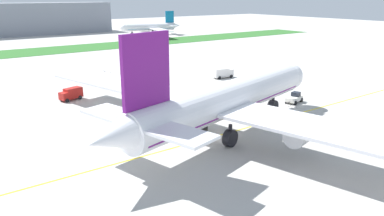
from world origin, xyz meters
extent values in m
plane|color=#ADAAA5|center=(0.00, 0.00, 0.00)|extent=(600.00, 600.00, 0.00)
cube|color=yellow|center=(0.00, 1.28, 0.00)|extent=(280.00, 0.36, 0.01)
cube|color=#2D6628|center=(0.00, 118.22, 0.05)|extent=(320.00, 24.00, 0.10)
cylinder|color=white|center=(1.87, 0.52, 6.31)|extent=(41.69, 15.81, 5.61)
cube|color=#661472|center=(1.87, 0.52, 5.33)|extent=(39.96, 14.96, 0.67)
sphere|color=white|center=(23.51, 6.10, 6.31)|extent=(5.33, 5.33, 5.33)
cone|color=white|center=(-20.72, -5.30, 6.74)|extent=(7.17, 6.16, 4.77)
cube|color=#661472|center=(-15.05, -3.84, 13.61)|extent=(7.39, 2.41, 8.98)
cube|color=white|center=(-17.26, 1.39, 7.16)|extent=(6.67, 9.84, 0.39)
cube|color=white|center=(-14.46, -9.48, 7.16)|extent=(6.67, 9.84, 0.39)
cube|color=white|center=(-5.51, 20.85, 5.61)|extent=(18.20, 38.54, 0.45)
cube|color=white|center=(5.23, -20.84, 5.61)|extent=(18.20, 38.54, 0.45)
cylinder|color=#B7BABF|center=(-2.20, 13.00, 3.92)|extent=(5.93, 4.32, 3.09)
cylinder|color=black|center=(0.38, 13.67, 3.92)|extent=(1.26, 3.25, 3.24)
cylinder|color=#B7BABF|center=(4.33, -12.37, 3.92)|extent=(5.93, 4.32, 3.09)
cylinder|color=black|center=(6.92, -11.71, 3.92)|extent=(1.26, 3.25, 3.24)
cylinder|color=black|center=(17.18, 4.47, 2.42)|extent=(0.59, 0.59, 2.18)
cylinder|color=black|center=(17.18, 4.47, 1.33)|extent=(2.88, 1.83, 2.67)
cylinder|color=black|center=(-2.09, 2.55, 2.42)|extent=(0.59, 0.59, 2.18)
cylinder|color=black|center=(-2.09, 2.55, 1.33)|extent=(2.88, 1.83, 2.67)
cylinder|color=black|center=(-0.62, -3.16, 2.42)|extent=(0.59, 0.59, 2.18)
cylinder|color=black|center=(-0.62, -3.16, 1.33)|extent=(2.88, 1.83, 2.67)
cube|color=black|center=(22.69, 5.89, 7.02)|extent=(2.95, 4.57, 1.01)
sphere|color=black|center=(-14.12, -0.76, 6.82)|extent=(0.39, 0.39, 0.39)
sphere|color=black|center=(-11.77, -0.15, 6.82)|extent=(0.39, 0.39, 0.39)
sphere|color=black|center=(-9.41, 0.46, 6.82)|extent=(0.39, 0.39, 0.39)
sphere|color=black|center=(-7.06, 1.06, 6.82)|extent=(0.39, 0.39, 0.39)
sphere|color=black|center=(-4.70, 1.67, 6.82)|extent=(0.39, 0.39, 0.39)
sphere|color=black|center=(-2.35, 2.28, 6.82)|extent=(0.39, 0.39, 0.39)
sphere|color=black|center=(0.01, 2.88, 6.82)|extent=(0.39, 0.39, 0.39)
sphere|color=black|center=(2.36, 3.49, 6.82)|extent=(0.39, 0.39, 0.39)
sphere|color=black|center=(4.72, 4.10, 6.82)|extent=(0.39, 0.39, 0.39)
sphere|color=black|center=(7.07, 4.70, 6.82)|extent=(0.39, 0.39, 0.39)
sphere|color=black|center=(9.43, 5.31, 6.82)|extent=(0.39, 0.39, 0.39)
sphere|color=black|center=(11.78, 5.92, 6.82)|extent=(0.39, 0.39, 0.39)
sphere|color=black|center=(14.14, 6.52, 6.82)|extent=(0.39, 0.39, 0.39)
sphere|color=black|center=(16.49, 7.13, 6.82)|extent=(0.39, 0.39, 0.39)
cube|color=white|center=(26.61, 6.89, 0.88)|extent=(4.80, 3.10, 0.87)
cube|color=black|center=(27.25, 7.06, 1.77)|extent=(1.93, 1.92, 0.90)
cylinder|color=black|center=(23.59, 6.12, 0.60)|extent=(1.77, 0.57, 0.12)
cylinder|color=black|center=(25.37, 5.51, 0.45)|extent=(0.96, 0.56, 0.90)
cylinder|color=black|center=(24.85, 7.51, 0.45)|extent=(0.96, 0.56, 0.90)
cylinder|color=black|center=(28.37, 6.28, 0.45)|extent=(0.96, 0.56, 0.90)
cylinder|color=black|center=(27.85, 8.28, 0.45)|extent=(0.96, 0.56, 0.90)
cylinder|color=black|center=(18.61, -4.59, 0.43)|extent=(0.13, 0.13, 0.86)
cylinder|color=#BFE519|center=(18.74, -4.67, 1.14)|extent=(0.10, 0.10, 0.55)
cylinder|color=black|center=(18.44, -4.48, 0.43)|extent=(0.13, 0.13, 0.86)
cylinder|color=#BFE519|center=(18.31, -4.40, 1.14)|extent=(0.10, 0.10, 0.55)
cube|color=#BFE519|center=(18.52, -4.53, 1.17)|extent=(0.52, 0.45, 0.61)
sphere|color=#8C6647|center=(18.52, -4.53, 1.60)|extent=(0.23, 0.23, 0.23)
cylinder|color=black|center=(-6.69, 1.56, 0.44)|extent=(0.13, 0.13, 0.89)
cylinder|color=orange|center=(-6.53, 1.53, 1.17)|extent=(0.10, 0.10, 0.57)
cylinder|color=black|center=(-6.89, 1.60, 0.44)|extent=(0.13, 0.13, 0.89)
cylinder|color=orange|center=(-7.04, 1.63, 1.17)|extent=(0.10, 0.10, 0.57)
cube|color=orange|center=(-6.79, 1.58, 1.20)|extent=(0.51, 0.34, 0.63)
sphere|color=brown|center=(-6.79, 1.58, 1.65)|extent=(0.24, 0.24, 0.24)
cube|color=#F2590C|center=(23.56, -9.34, 0.01)|extent=(0.36, 0.36, 0.03)
cone|color=#F2590C|center=(23.56, -9.34, 0.31)|extent=(0.28, 0.28, 0.55)
cylinder|color=white|center=(23.56, -9.34, 0.33)|extent=(0.17, 0.17, 0.06)
cube|color=#F2590C|center=(23.42, -13.20, 0.01)|extent=(0.36, 0.36, 0.03)
cone|color=#F2590C|center=(23.42, -13.20, 0.31)|extent=(0.28, 0.28, 0.55)
cylinder|color=white|center=(23.42, -13.20, 0.33)|extent=(0.17, 0.17, 0.06)
cube|color=white|center=(0.33, 51.95, 1.71)|extent=(4.64, 3.28, 2.52)
cube|color=white|center=(2.92, 51.25, 1.41)|extent=(2.14, 2.52, 1.92)
cube|color=#263347|center=(3.65, 51.05, 1.79)|extent=(0.57, 1.86, 0.84)
cylinder|color=black|center=(3.21, 52.34, 0.45)|extent=(0.95, 0.52, 0.90)
cylinder|color=black|center=(2.62, 50.16, 0.45)|extent=(0.95, 0.52, 0.90)
cylinder|color=black|center=(-0.38, 53.31, 0.45)|extent=(0.95, 0.52, 0.90)
cylinder|color=black|center=(-0.97, 51.13, 0.45)|extent=(0.95, 0.52, 0.90)
cube|color=#B21E19|center=(-11.21, 37.23, 1.55)|extent=(4.19, 3.07, 2.19)
cube|color=#B21E19|center=(-13.51, 36.55, 1.26)|extent=(1.97, 2.35, 1.61)
cube|color=#263347|center=(-14.16, 36.36, 1.58)|extent=(0.57, 1.72, 0.71)
cylinder|color=black|center=(-13.22, 35.55, 0.45)|extent=(0.95, 0.54, 0.90)
cylinder|color=black|center=(-13.81, 37.56, 0.45)|extent=(0.95, 0.54, 0.90)
cylinder|color=black|center=(-10.02, 36.48, 0.45)|extent=(0.95, 0.54, 0.90)
cylinder|color=black|center=(-10.61, 38.50, 0.45)|extent=(0.95, 0.54, 0.90)
cube|color=white|center=(29.53, 35.00, 1.60)|extent=(4.63, 2.72, 2.30)
cube|color=white|center=(32.33, 34.70, 1.40)|extent=(1.94, 2.34, 1.91)
cube|color=#263347|center=(33.12, 34.62, 1.79)|extent=(0.28, 1.90, 0.84)
cylinder|color=black|center=(32.45, 35.83, 0.45)|extent=(0.93, 0.39, 0.90)
cylinder|color=black|center=(32.21, 33.57, 0.45)|extent=(0.93, 0.39, 0.90)
cylinder|color=black|center=(28.55, 36.24, 0.45)|extent=(0.93, 0.39, 0.90)
cylinder|color=black|center=(28.31, 33.99, 0.45)|extent=(0.93, 0.39, 0.90)
cylinder|color=white|center=(71.45, 148.30, 4.70)|extent=(28.63, 10.52, 4.18)
cube|color=#0C6B9E|center=(71.45, 148.30, 3.97)|extent=(27.45, 9.94, 0.50)
sphere|color=white|center=(56.49, 151.79, 4.70)|extent=(3.97, 3.97, 3.97)
cone|color=white|center=(87.12, 144.65, 5.01)|extent=(5.28, 4.50, 3.55)
cube|color=#0C6B9E|center=(83.08, 145.59, 10.13)|extent=(5.08, 1.57, 6.68)
cube|color=white|center=(82.68, 141.39, 5.33)|extent=(4.56, 7.22, 0.29)
cube|color=white|center=(84.58, 149.53, 5.33)|extent=(4.56, 7.22, 0.29)
cube|color=white|center=(69.45, 133.49, 4.18)|extent=(11.90, 26.33, 0.33)
cube|color=white|center=(76.21, 162.47, 4.18)|extent=(11.90, 26.33, 0.33)
cylinder|color=#B7BABF|center=(69.93, 139.29, 2.91)|extent=(4.39, 3.14, 2.30)
cylinder|color=black|center=(68.00, 139.74, 2.91)|extent=(0.88, 2.43, 2.41)
cylinder|color=#B7BABF|center=(74.08, 157.06, 2.91)|extent=(4.39, 3.14, 2.30)
cylinder|color=black|center=(72.14, 157.51, 2.91)|extent=(0.88, 2.43, 2.41)
cylinder|color=black|center=(60.93, 150.76, 1.80)|extent=(0.44, 0.44, 1.62)
cylinder|color=black|center=(60.93, 150.76, 0.99)|extent=(2.14, 1.32, 1.98)
cylinder|color=black|center=(73.17, 145.65, 1.80)|extent=(0.44, 0.44, 1.62)
cylinder|color=black|center=(73.17, 145.65, 0.99)|extent=(2.14, 1.32, 1.98)
cylinder|color=black|center=(74.16, 149.92, 1.80)|extent=(0.44, 0.44, 1.62)
cylinder|color=black|center=(74.16, 149.92, 0.99)|extent=(2.14, 1.32, 1.98)
cube|color=gray|center=(15.00, 191.19, 9.00)|extent=(94.29, 20.00, 18.00)
camera|label=1|loc=(-36.15, -42.58, 22.26)|focal=34.62mm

